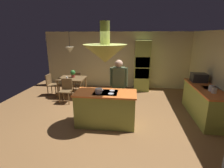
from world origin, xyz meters
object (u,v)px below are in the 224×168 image
object	(u,v)px
chair_facing_island	(66,89)
microwave_on_counter	(199,78)
person_at_island	(119,84)
cooking_pot_on_cooktop	(99,91)
dining_table	(72,80)
potted_plant_on_table	(73,73)
canister_sugar	(211,88)
chair_by_back_wall	(77,80)
canister_flour	(214,90)
oven_tower	(142,66)
chair_at_corner	(51,83)
kitchen_island	(106,108)
cup_on_table	(67,78)

from	to	relation	value
chair_facing_island	microwave_on_counter	world-z (taller)	microwave_on_counter
person_at_island	cooking_pot_on_cooktop	distance (m)	0.91
dining_table	potted_plant_on_table	size ratio (longest dim) A/B	3.43
chair_facing_island	canister_sugar	world-z (taller)	canister_sugar
dining_table	chair_by_back_wall	distance (m)	0.66
person_at_island	chair_by_back_wall	bearing A→B (deg)	133.76
chair_facing_island	canister_flour	xyz separation A→B (m)	(4.54, -1.17, 0.51)
oven_tower	dining_table	distance (m)	3.06
oven_tower	microwave_on_counter	bearing A→B (deg)	-46.34
person_at_island	canister_sugar	size ratio (longest dim) A/B	10.58
person_at_island	microwave_on_counter	world-z (taller)	person_at_island
oven_tower	canister_sugar	distance (m)	3.28
oven_tower	chair_by_back_wall	distance (m)	2.90
canister_flour	microwave_on_counter	bearing A→B (deg)	90.00
potted_plant_on_table	microwave_on_counter	bearing A→B (deg)	-9.53
chair_at_corner	canister_sugar	world-z (taller)	canister_sugar
potted_plant_on_table	microwave_on_counter	xyz separation A→B (m)	(4.51, -0.76, 0.15)
oven_tower	kitchen_island	bearing A→B (deg)	-108.73
chair_at_corner	potted_plant_on_table	distance (m)	1.02
chair_at_corner	canister_sugar	size ratio (longest dim) A/B	5.36
cup_on_table	cooking_pot_on_cooktop	xyz separation A→B (m)	(1.66, -2.02, 0.21)
dining_table	cup_on_table	world-z (taller)	cup_on_table
dining_table	canister_flour	bearing A→B (deg)	-21.81
person_at_island	chair_by_back_wall	distance (m)	2.92
chair_at_corner	person_at_island	bearing A→B (deg)	-116.49
person_at_island	chair_at_corner	xyz separation A→B (m)	(-2.89, 1.44, -0.49)
dining_table	cup_on_table	distance (m)	0.29
chair_by_back_wall	canister_sugar	distance (m)	5.11
canister_sugar	microwave_on_counter	bearing A→B (deg)	90.00
oven_tower	chair_facing_island	world-z (taller)	oven_tower
kitchen_island	dining_table	bearing A→B (deg)	128.99
cup_on_table	canister_flour	xyz separation A→B (m)	(4.66, -1.61, 0.21)
person_at_island	cup_on_table	distance (m)	2.45
person_at_island	chair_facing_island	xyz separation A→B (m)	(-1.99, 0.80, -0.49)
dining_table	microwave_on_counter	xyz separation A→B (m)	(4.54, -0.68, 0.43)
canister_flour	cooking_pot_on_cooktop	size ratio (longest dim) A/B	0.83
dining_table	microwave_on_counter	world-z (taller)	microwave_on_counter
oven_tower	cooking_pot_on_cooktop	xyz separation A→B (m)	(-1.26, -3.37, -0.08)
cooking_pot_on_cooktop	microwave_on_counter	bearing A→B (deg)	27.32
oven_tower	potted_plant_on_table	bearing A→B (deg)	-158.92
canister_flour	canister_sugar	distance (m)	0.18
potted_plant_on_table	canister_flour	xyz separation A→B (m)	(4.51, -1.89, 0.08)
person_at_island	oven_tower	bearing A→B (deg)	72.68
cup_on_table	canister_sugar	world-z (taller)	canister_sugar
dining_table	cooking_pot_on_cooktop	size ratio (longest dim) A/B	5.71
chair_at_corner	canister_sugar	distance (m)	5.70
oven_tower	canister_flour	xyz separation A→B (m)	(1.74, -2.96, -0.08)
kitchen_island	chair_at_corner	xyz separation A→B (m)	(-2.59, 2.10, 0.03)
dining_table	canister_flour	distance (m)	4.90
chair_at_corner	oven_tower	bearing A→B (deg)	-72.80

